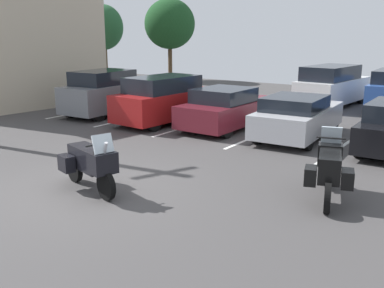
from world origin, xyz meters
TOP-DOWN VIEW (x-y plane):
  - ground at (0.00, 0.00)m, footprint 44.00×44.00m
  - motorcycle_touring at (0.15, -0.04)m, footprint 2.12×1.12m
  - motorcycle_second at (4.59, 2.57)m, footprint 1.14×2.09m
  - parking_stripes at (-0.70, 7.37)m, footprint 14.30×5.19m
  - car_grey at (-6.47, 7.02)m, footprint 2.02×4.32m
  - car_red at (-3.32, 7.01)m, footprint 2.06×4.48m
  - car_maroon at (-0.79, 7.50)m, footprint 1.94×4.39m
  - car_silver at (1.93, 7.48)m, footprint 2.12×4.50m
  - car_far_white at (0.78, 14.66)m, footprint 2.27×5.03m
  - tree_right at (-12.68, 19.56)m, footprint 3.61×3.61m
  - tree_far_left at (-18.90, 19.12)m, footprint 3.10×3.10m

SIDE VIEW (x-z plane):
  - ground at x=0.00m, z-range -0.10..0.00m
  - parking_stripes at x=-0.70m, z-range 0.00..0.01m
  - motorcycle_touring at x=0.15m, z-range -0.04..1.38m
  - motorcycle_second at x=4.59m, z-range -0.04..1.40m
  - car_silver at x=1.93m, z-range 0.00..1.44m
  - car_maroon at x=-0.79m, z-range -0.03..1.47m
  - car_red at x=-3.32m, z-range 0.00..1.81m
  - car_grey at x=-6.47m, z-range -0.01..1.87m
  - car_far_white at x=0.78m, z-range 0.00..1.94m
  - tree_far_left at x=-18.90m, z-range 1.01..6.57m
  - tree_right at x=-12.68m, z-range 1.11..6.89m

